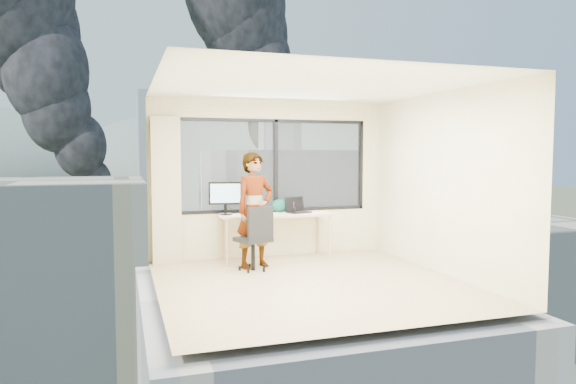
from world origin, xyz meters
name	(u,v)px	position (x,y,z in m)	size (l,w,h in m)	color
floor	(311,283)	(0.00, 0.00, 0.00)	(4.00, 4.00, 0.01)	#C6B780
ceiling	(311,86)	(0.00, 0.00, 2.60)	(4.00, 4.00, 0.01)	white
wall_front	(384,198)	(0.00, -2.00, 1.30)	(4.00, 0.01, 2.60)	beige
wall_left	(155,189)	(-2.00, 0.00, 1.30)	(0.01, 4.00, 2.60)	beige
wall_right	(442,183)	(2.00, 0.00, 1.30)	(0.01, 4.00, 2.60)	beige
window_wall	(273,166)	(0.05, 2.00, 1.52)	(3.30, 0.16, 1.55)	black
curtain	(166,191)	(-1.72, 1.88, 1.15)	(0.45, 0.14, 2.30)	beige
desk	(276,236)	(0.00, 1.66, 0.38)	(1.80, 0.60, 0.75)	#D2B98D
chair	(253,238)	(-0.55, 0.98, 0.49)	(0.50, 0.50, 0.98)	black
person	(255,210)	(-0.47, 1.18, 0.87)	(0.64, 0.42, 1.74)	#2D2D33
monitor	(225,198)	(-0.80, 1.79, 1.02)	(0.53, 0.11, 0.53)	black
game_console	(263,210)	(-0.16, 1.88, 0.78)	(0.28, 0.24, 0.07)	white
laptop	(299,206)	(0.41, 1.68, 0.87)	(0.36, 0.38, 0.23)	black
cellphone	(252,215)	(-0.42, 1.57, 0.76)	(0.10, 0.05, 0.01)	black
pen_cup	(294,211)	(0.29, 1.59, 0.80)	(0.07, 0.07, 0.09)	black
handbag	(280,205)	(0.14, 1.86, 0.86)	(0.29, 0.15, 0.22)	#0B4443
exterior_ground	(133,221)	(0.00, 120.00, -14.00)	(400.00, 400.00, 0.04)	#515B3D
near_bldg_a	(16,290)	(-9.00, 30.00, -7.00)	(16.00, 12.00, 14.00)	beige
near_bldg_b	(289,239)	(12.00, 38.00, -6.00)	(14.00, 13.00, 16.00)	white
near_bldg_c	(531,282)	(30.00, 28.00, -9.00)	(12.00, 10.00, 10.00)	beige
far_tower_b	(167,157)	(8.00, 120.00, 1.00)	(13.00, 13.00, 30.00)	silver
far_tower_c	(289,163)	(45.00, 140.00, -1.00)	(15.00, 15.00, 26.00)	silver
hill_b	(285,178)	(100.00, 320.00, -14.00)	(300.00, 220.00, 96.00)	slate
tree_b	(260,379)	(4.00, 18.00, -9.50)	(7.60, 7.60, 9.00)	#274D19
tree_c	(378,260)	(22.00, 40.00, -9.00)	(8.40, 8.40, 10.00)	#274D19
smoke_plume_a	(89,18)	(-10.00, 150.00, 39.00)	(40.00, 24.00, 90.00)	black
smoke_plume_b	(290,82)	(55.00, 170.00, 27.00)	(30.00, 18.00, 70.00)	black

